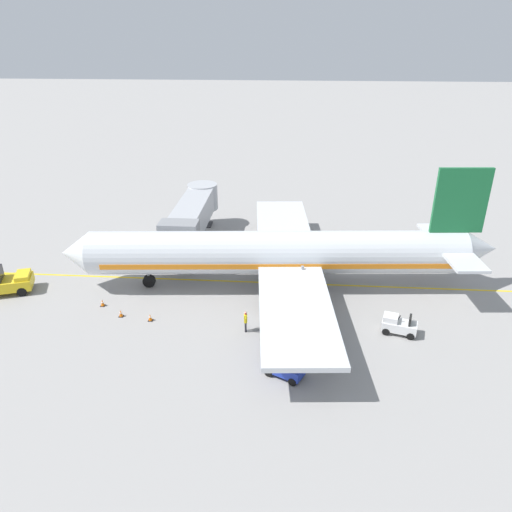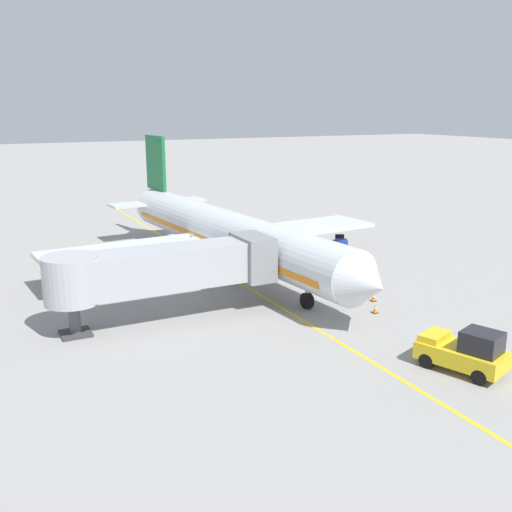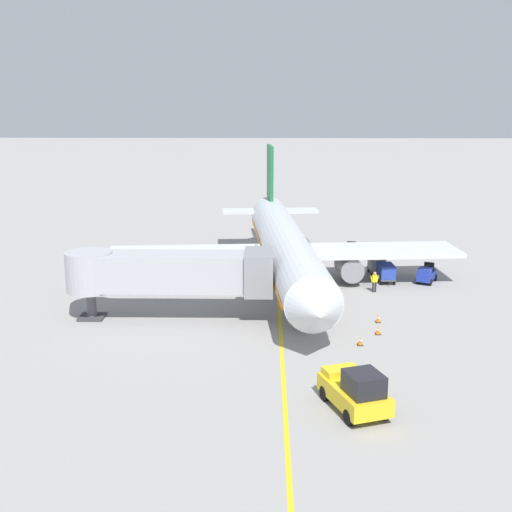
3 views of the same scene
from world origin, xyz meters
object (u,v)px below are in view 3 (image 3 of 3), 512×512
(ground_crew_wing_walker, at_px, (375,281))
(safety_cone_wing_tip, at_px, (378,330))
(baggage_tug_trailing, at_px, (427,274))
(safety_cone_nose_left, at_px, (360,341))
(baggage_cart_front, at_px, (386,272))
(baggage_tug_lead, at_px, (350,252))
(parked_airliner, at_px, (285,248))
(pushback_tractor, at_px, (356,391))
(baggage_cart_second_in_train, at_px, (377,264))
(jet_bridge, at_px, (170,272))
(safety_cone_nose_right, at_px, (378,318))

(ground_crew_wing_walker, distance_m, safety_cone_wing_tip, 10.13)
(baggage_tug_trailing, xyz_separation_m, safety_cone_wing_tip, (6.21, 12.96, -0.42))
(safety_cone_nose_left, bearing_deg, safety_cone_wing_tip, -125.66)
(safety_cone_nose_left, bearing_deg, baggage_cart_front, -105.66)
(baggage_tug_lead, height_order, safety_cone_wing_tip, baggage_tug_lead)
(parked_airliner, height_order, ground_crew_wing_walker, parked_airliner)
(pushback_tractor, relative_size, baggage_cart_second_in_train, 1.66)
(baggage_cart_second_in_train, distance_m, ground_crew_wing_walker, 5.63)
(pushback_tractor, xyz_separation_m, safety_cone_wing_tip, (-2.96, -11.29, -0.81))
(parked_airliner, height_order, baggage_tug_lead, parked_airliner)
(baggage_cart_front, height_order, safety_cone_wing_tip, baggage_cart_front)
(ground_crew_wing_walker, height_order, safety_cone_wing_tip, ground_crew_wing_walker)
(safety_cone_wing_tip, bearing_deg, pushback_tractor, 75.29)
(baggage_cart_second_in_train, bearing_deg, jet_bridge, 36.73)
(baggage_tug_lead, height_order, baggage_cart_front, baggage_tug_lead)
(safety_cone_nose_left, bearing_deg, pushback_tractor, 80.78)
(pushback_tractor, height_order, ground_crew_wing_walker, pushback_tractor)
(baggage_tug_lead, relative_size, baggage_tug_trailing, 0.98)
(pushback_tractor, relative_size, safety_cone_wing_tip, 8.27)
(jet_bridge, relative_size, pushback_tractor, 3.02)
(safety_cone_nose_right, bearing_deg, safety_cone_nose_left, 67.48)
(ground_crew_wing_walker, bearing_deg, baggage_tug_lead, -86.82)
(baggage_cart_front, distance_m, safety_cone_nose_left, 15.61)
(baggage_tug_trailing, bearing_deg, safety_cone_wing_tip, 64.39)
(baggage_tug_trailing, bearing_deg, ground_crew_wing_walker, 30.88)
(pushback_tractor, height_order, safety_cone_nose_right, pushback_tractor)
(parked_airliner, height_order, safety_cone_nose_left, parked_airliner)
(pushback_tractor, xyz_separation_m, baggage_cart_second_in_train, (-5.31, -26.85, -0.15))
(safety_cone_nose_left, bearing_deg, baggage_tug_lead, -95.22)
(parked_airliner, bearing_deg, baggage_cart_front, -175.63)
(parked_airliner, relative_size, safety_cone_nose_left, 63.31)
(ground_crew_wing_walker, distance_m, safety_cone_nose_left, 12.39)
(parked_airliner, bearing_deg, baggage_tug_trailing, -176.96)
(parked_airliner, bearing_deg, baggage_tug_lead, -126.31)
(ground_crew_wing_walker, bearing_deg, pushback_tractor, 78.69)
(baggage_tug_lead, distance_m, baggage_cart_second_in_train, 6.02)
(jet_bridge, xyz_separation_m, ground_crew_wing_walker, (-15.65, -6.92, -2.50))
(baggage_tug_trailing, relative_size, baggage_cart_front, 0.95)
(baggage_cart_second_in_train, relative_size, safety_cone_nose_left, 4.97)
(parked_airliner, distance_m, baggage_tug_trailing, 12.44)
(pushback_tractor, relative_size, baggage_tug_trailing, 1.76)
(baggage_tug_lead, bearing_deg, parked_airliner, 53.69)
(safety_cone_wing_tip, bearing_deg, parked_airliner, -64.18)
(parked_airliner, relative_size, baggage_tug_lead, 13.68)
(parked_airliner, height_order, pushback_tractor, parked_airliner)
(ground_crew_wing_walker, xyz_separation_m, safety_cone_nose_right, (0.89, 7.55, -0.66))
(parked_airliner, bearing_deg, pushback_tractor, 97.23)
(baggage_tug_trailing, relative_size, safety_cone_nose_right, 4.70)
(jet_bridge, distance_m, baggage_cart_front, 19.90)
(baggage_cart_front, bearing_deg, jet_bridge, 30.02)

